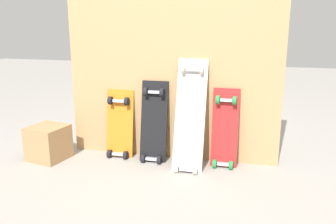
% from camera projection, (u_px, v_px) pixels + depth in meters
% --- Properties ---
extents(ground_plane, '(12.00, 12.00, 0.00)m').
position_uv_depth(ground_plane, '(170.00, 159.00, 3.08)').
color(ground_plane, '#9E9991').
extents(plywood_wall_panel, '(1.73, 0.04, 1.51)m').
position_uv_depth(plywood_wall_panel, '(172.00, 67.00, 2.95)').
color(plywood_wall_panel, tan).
rests_on(plywood_wall_panel, ground).
extents(skateboard_orange, '(0.23, 0.16, 0.62)m').
position_uv_depth(skateboard_orange, '(119.00, 127.00, 3.10)').
color(skateboard_orange, orange).
rests_on(skateboard_orange, ground).
extents(skateboard_black, '(0.22, 0.20, 0.71)m').
position_uv_depth(skateboard_black, '(154.00, 126.00, 3.00)').
color(skateboard_black, black).
rests_on(skateboard_black, ground).
extents(skateboard_white, '(0.23, 0.33, 0.91)m').
position_uv_depth(skateboard_white, '(190.00, 120.00, 2.85)').
color(skateboard_white, silver).
rests_on(skateboard_white, ground).
extents(skateboard_red, '(0.21, 0.17, 0.68)m').
position_uv_depth(skateboard_red, '(225.00, 132.00, 2.89)').
color(skateboard_red, '#B22626').
rests_on(skateboard_red, ground).
extents(wooden_crate, '(0.33, 0.33, 0.28)m').
position_uv_depth(wooden_crate, '(48.00, 143.00, 3.06)').
color(wooden_crate, tan).
rests_on(wooden_crate, ground).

